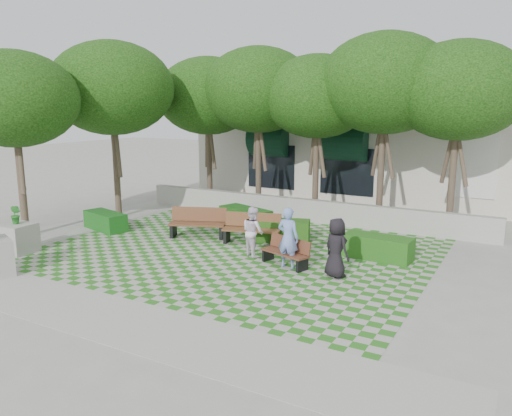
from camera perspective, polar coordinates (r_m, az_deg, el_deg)
The scene contains 18 objects.
ground at distance 15.31m, azimuth -4.41°, elevation -5.94°, with size 90.00×90.00×0.00m, color gray.
lawn at distance 16.11m, azimuth -2.43°, elevation -5.00°, with size 12.00×12.00×0.00m, color #2B721E.
sidewalk_south at distance 11.94m, azimuth -17.28°, elevation -11.59°, with size 16.00×2.00×0.01m, color #9E9B93.
sidewalk_west at distance 20.71m, azimuth -19.64°, elevation -1.94°, with size 2.00×12.00×0.01m, color #9E9B93.
retaining_wall at distance 20.47m, azimuth 5.23°, elevation -0.17°, with size 15.00×0.36×0.90m, color #9E9B93.
bench_east at distance 14.68m, azimuth 3.47°, elevation -5.08°, with size 1.64×0.97×0.82m.
bench_mid at distance 16.98m, azimuth -0.47°, elevation -2.41°, with size 2.06×1.19×1.03m.
bench_west at distance 17.87m, azimuth -6.64°, elevation -1.75°, with size 2.11×1.36×1.05m.
hedge_east at distance 15.74m, azimuth 13.75°, elevation -4.39°, with size 2.06×0.82×0.72m, color #1D4F15.
hedge_midright at distance 17.36m, azimuth 2.68°, elevation -2.56°, with size 2.08×0.83×0.73m, color #1E4913.
hedge_midleft at distance 19.17m, azimuth -1.21°, elevation -1.14°, with size 2.18×0.87×0.76m, color #144712.
hedge_west at distance 19.69m, azimuth -16.83°, elevation -1.43°, with size 1.93×0.77×0.68m, color #144D17.
planter_back at distance 17.59m, azimuth -25.55°, elevation -2.99°, with size 1.00×1.00×1.55m.
person_blue at distance 14.35m, azimuth 3.69°, elevation -3.41°, with size 0.65×0.43×1.79m, color #7891DA.
person_dark at distance 13.74m, azimuth 9.16°, elevation -4.52°, with size 0.81×0.52×1.65m, color black.
person_white at distance 15.51m, azimuth -0.35°, elevation -2.69°, with size 0.76×0.59×1.56m, color white.
tree_row at distance 20.67m, azimuth 0.35°, elevation 13.17°, with size 17.70×13.40×7.41m.
building at distance 27.25m, azimuth 13.99°, elevation 6.84°, with size 18.00×8.92×5.15m.
Camera 1 is at (8.16, -12.12, 4.59)m, focal length 35.00 mm.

